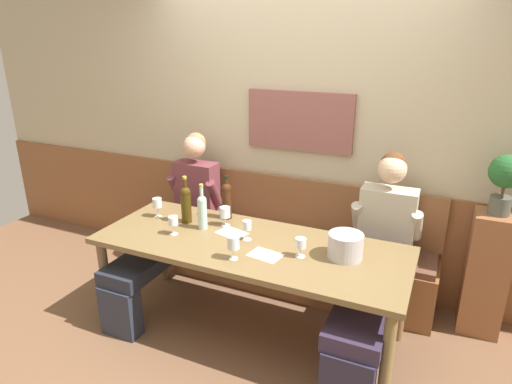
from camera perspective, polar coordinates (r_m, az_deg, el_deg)
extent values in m
cube|color=brown|center=(3.35, -1.85, -18.83)|extent=(6.80, 6.80, 0.02)
cube|color=#C4B796|center=(3.69, 5.50, 9.10)|extent=(6.80, 0.08, 2.80)
cube|color=#8F5651|center=(3.62, 5.67, 9.16)|extent=(0.89, 0.04, 0.48)
cube|color=brown|center=(3.92, 4.79, -4.61)|extent=(6.80, 0.03, 0.93)
cube|color=brown|center=(3.84, 3.52, -9.20)|extent=(2.48, 0.42, 0.44)
cube|color=brown|center=(3.73, 3.60, -5.90)|extent=(2.43, 0.39, 0.05)
cube|color=brown|center=(3.79, 4.71, -1.35)|extent=(2.48, 0.04, 0.45)
cube|color=brown|center=(3.06, -0.89, -6.94)|extent=(2.18, 0.84, 0.04)
cylinder|color=brown|center=(3.51, -18.97, -11.08)|extent=(0.07, 0.07, 0.68)
cylinder|color=olive|center=(2.74, 16.62, -20.46)|extent=(0.07, 0.07, 0.68)
cylinder|color=brown|center=(3.97, -12.15, -6.64)|extent=(0.07, 0.07, 0.68)
cylinder|color=brown|center=(3.31, 18.50, -12.97)|extent=(0.07, 0.07, 0.68)
cube|color=#2A2F40|center=(3.44, -17.20, -14.54)|extent=(0.29, 0.14, 0.38)
cube|color=#242835|center=(3.64, -12.39, -7.52)|extent=(0.32, 1.11, 0.11)
cube|color=brown|center=(3.96, -7.69, 0.11)|extent=(0.38, 0.19, 0.53)
sphere|color=#D9A98D|center=(3.84, -8.05, 5.90)|extent=(0.20, 0.20, 0.20)
sphere|color=#9A744D|center=(3.85, -7.87, 6.34)|extent=(0.18, 0.18, 0.18)
cylinder|color=brown|center=(4.03, -10.41, 0.69)|extent=(0.08, 0.20, 0.27)
cylinder|color=brown|center=(3.82, -5.45, -0.11)|extent=(0.08, 0.20, 0.27)
cube|color=#2B273C|center=(2.81, 11.77, -22.95)|extent=(0.31, 0.14, 0.38)
cube|color=#352941|center=(3.06, 14.33, -13.42)|extent=(0.34, 1.11, 0.11)
cube|color=#BCB3A1|center=(3.43, 16.65, -3.77)|extent=(0.40, 0.19, 0.53)
sphere|color=beige|center=(3.28, 17.33, 2.85)|extent=(0.20, 0.20, 0.20)
sphere|color=brown|center=(3.30, 17.43, 3.39)|extent=(0.19, 0.19, 0.19)
cylinder|color=#BCB3A1|center=(3.42, 13.06, -3.09)|extent=(0.08, 0.20, 0.27)
cylinder|color=#BCB3A1|center=(3.37, 20.17, -4.15)|extent=(0.08, 0.20, 0.27)
cylinder|color=#BEB8BE|center=(2.88, 11.56, -6.88)|extent=(0.23, 0.23, 0.17)
cylinder|color=#ACCDC2|center=(3.25, -6.98, -3.03)|extent=(0.07, 0.07, 0.21)
sphere|color=#ACCDC2|center=(3.20, -7.07, -1.08)|extent=(0.07, 0.07, 0.07)
cylinder|color=#ACCDC2|center=(3.18, -7.11, -0.13)|extent=(0.03, 0.03, 0.10)
cylinder|color=gold|center=(3.16, -7.16, 0.85)|extent=(0.03, 0.03, 0.02)
cylinder|color=#412F0C|center=(3.37, -9.06, -2.06)|extent=(0.08, 0.08, 0.23)
sphere|color=#412F0C|center=(3.33, -9.18, 0.01)|extent=(0.08, 0.08, 0.08)
cylinder|color=#412F0C|center=(3.31, -9.23, 0.93)|extent=(0.03, 0.03, 0.09)
cylinder|color=gold|center=(3.29, -9.28, 1.87)|extent=(0.03, 0.03, 0.02)
cylinder|color=#3F210F|center=(3.41, -3.83, -1.58)|extent=(0.08, 0.08, 0.23)
sphere|color=#3F210F|center=(3.37, -3.88, 0.48)|extent=(0.08, 0.08, 0.08)
cylinder|color=#3F210F|center=(3.35, -3.90, 1.21)|extent=(0.03, 0.03, 0.07)
cylinder|color=black|center=(3.34, -3.91, 1.94)|extent=(0.03, 0.03, 0.02)
cylinder|color=silver|center=(3.32, -4.01, -4.31)|extent=(0.07, 0.07, 0.00)
cylinder|color=silver|center=(3.31, -4.02, -3.77)|extent=(0.01, 0.01, 0.06)
cylinder|color=silver|center=(3.28, -4.05, -2.62)|extent=(0.08, 0.08, 0.08)
cylinder|color=#F6D277|center=(3.29, -4.04, -3.03)|extent=(0.07, 0.07, 0.03)
cylinder|color=silver|center=(3.23, -10.62, -5.38)|extent=(0.06, 0.06, 0.00)
cylinder|color=silver|center=(3.21, -10.66, -4.77)|extent=(0.01, 0.01, 0.07)
cylinder|color=silver|center=(3.19, -10.73, -3.68)|extent=(0.07, 0.07, 0.06)
cylinder|color=#F0CF8B|center=(3.20, -10.71, -4.02)|extent=(0.06, 0.06, 0.02)
cylinder|color=silver|center=(2.88, 5.77, -8.33)|extent=(0.07, 0.07, 0.00)
cylinder|color=silver|center=(2.87, 5.79, -7.75)|extent=(0.01, 0.01, 0.06)
cylinder|color=silver|center=(2.84, 5.84, -6.62)|extent=(0.07, 0.07, 0.06)
cylinder|color=silver|center=(2.85, -2.94, -8.65)|extent=(0.06, 0.06, 0.00)
cylinder|color=silver|center=(2.83, -2.95, -7.98)|extent=(0.01, 0.01, 0.07)
cylinder|color=silver|center=(2.79, -2.98, -6.56)|extent=(0.08, 0.08, 0.08)
cylinder|color=#ECDC7F|center=(2.81, -2.97, -7.16)|extent=(0.07, 0.07, 0.02)
cylinder|color=silver|center=(3.55, -12.59, -3.13)|extent=(0.06, 0.06, 0.00)
cylinder|color=silver|center=(3.54, -12.64, -2.51)|extent=(0.01, 0.01, 0.08)
cylinder|color=silver|center=(3.51, -12.73, -1.37)|extent=(0.07, 0.07, 0.07)
cylinder|color=#DED778|center=(3.52, -12.71, -1.70)|extent=(0.06, 0.06, 0.03)
cylinder|color=silver|center=(3.09, -1.16, -6.19)|extent=(0.06, 0.06, 0.00)
cylinder|color=silver|center=(3.08, -1.17, -5.52)|extent=(0.01, 0.01, 0.08)
cylinder|color=silver|center=(3.05, -1.18, -4.32)|extent=(0.06, 0.06, 0.06)
cylinder|color=#EDD37E|center=(3.05, -1.18, -4.64)|extent=(0.05, 0.05, 0.03)
cube|color=white|center=(2.89, 1.21, -8.20)|extent=(0.23, 0.18, 0.00)
cube|color=white|center=(3.20, -3.18, -5.34)|extent=(0.24, 0.20, 0.00)
cube|color=brown|center=(3.60, 27.76, -9.37)|extent=(0.28, 0.28, 0.92)
cylinder|color=#505448|center=(3.40, 29.16, -1.54)|extent=(0.14, 0.14, 0.13)
cylinder|color=brown|center=(3.36, 29.46, 0.17)|extent=(0.02, 0.02, 0.09)
sphere|color=#26612C|center=(3.33, 29.84, 2.33)|extent=(0.22, 0.22, 0.22)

